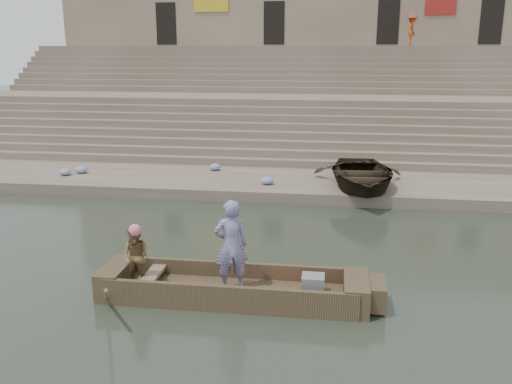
% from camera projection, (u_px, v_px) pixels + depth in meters
% --- Properties ---
extents(ground, '(120.00, 120.00, 0.00)m').
position_uv_depth(ground, '(244.00, 276.00, 12.59)').
color(ground, '#252E22').
rests_on(ground, ground).
extents(lower_landing, '(32.00, 4.00, 0.40)m').
position_uv_depth(lower_landing, '(279.00, 184.00, 20.19)').
color(lower_landing, gray).
rests_on(lower_landing, ground).
extents(mid_landing, '(32.00, 3.00, 2.80)m').
position_uv_depth(mid_landing, '(294.00, 125.00, 27.06)').
color(mid_landing, gray).
rests_on(mid_landing, ground).
extents(upper_landing, '(32.00, 3.00, 5.20)m').
position_uv_depth(upper_landing, '(303.00, 90.00, 33.45)').
color(upper_landing, gray).
rests_on(upper_landing, ground).
extents(ghat_steps, '(32.00, 11.00, 5.20)m').
position_uv_depth(ghat_steps, '(297.00, 113.00, 28.57)').
color(ghat_steps, gray).
rests_on(ghat_steps, ground).
extents(building_wall, '(32.00, 5.07, 11.20)m').
position_uv_depth(building_wall, '(308.00, 40.00, 36.50)').
color(building_wall, gray).
rests_on(building_wall, ground).
extents(main_rowboat, '(5.00, 1.30, 0.22)m').
position_uv_depth(main_rowboat, '(233.00, 294.00, 11.45)').
color(main_rowboat, brown).
rests_on(main_rowboat, ground).
extents(rowboat_trim, '(6.04, 2.63, 1.99)m').
position_uv_depth(rowboat_trim, '(242.00, 286.00, 11.36)').
color(rowboat_trim, brown).
rests_on(rowboat_trim, ground).
extents(standing_man, '(0.82, 0.67, 1.94)m').
position_uv_depth(standing_man, '(231.00, 245.00, 11.17)').
color(standing_man, navy).
rests_on(standing_man, main_rowboat).
extents(rowing_man, '(0.71, 0.59, 1.32)m').
position_uv_depth(rowing_man, '(136.00, 257.00, 11.36)').
color(rowing_man, '#297C3C').
rests_on(rowing_man, main_rowboat).
extents(television, '(0.46, 0.42, 0.40)m').
position_uv_depth(television, '(312.00, 285.00, 11.14)').
color(television, slate).
rests_on(television, main_rowboat).
extents(beached_rowboat, '(3.47, 4.68, 0.94)m').
position_uv_depth(beached_rowboat, '(361.00, 174.00, 18.86)').
color(beached_rowboat, '#2D2116').
rests_on(beached_rowboat, lower_landing).
extents(pedestrian, '(0.97, 1.31, 1.81)m').
position_uv_depth(pedestrian, '(412.00, 30.00, 31.95)').
color(pedestrian, '#A5421C').
rests_on(pedestrian, upper_landing).
extents(cloth_bundles, '(8.24, 2.42, 0.26)m').
position_uv_depth(cloth_bundles, '(156.00, 172.00, 20.68)').
color(cloth_bundles, '#3F5999').
rests_on(cloth_bundles, lower_landing).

